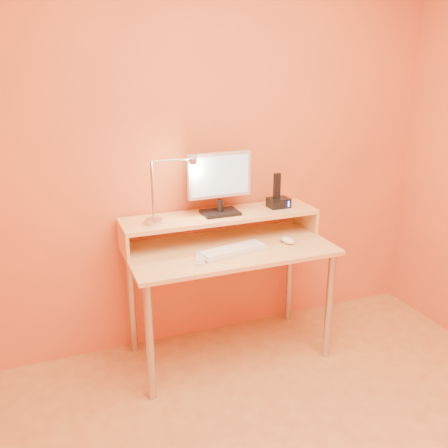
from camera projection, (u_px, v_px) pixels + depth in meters
name	position (u px, v px, depth m)	size (l,w,h in m)	color
wall_back	(210.00, 148.00, 2.95)	(3.00, 0.04, 2.50)	orange
desk_leg_fl	(150.00, 343.00, 2.55)	(0.04, 0.04, 0.69)	#B1B1B9
desk_leg_fr	(329.00, 307.00, 2.93)	(0.04, 0.04, 0.69)	#B1B1B9
desk_leg_bl	(132.00, 301.00, 2.99)	(0.04, 0.04, 0.69)	#B1B1B9
desk_leg_br	(289.00, 274.00, 3.37)	(0.04, 0.04, 0.69)	#B1B1B9
desk_lower	(229.00, 249.00, 2.84)	(1.20, 0.60, 0.03)	#EBB06D
shelf_riser_left	(123.00, 241.00, 2.75)	(0.02, 0.30, 0.14)	#EBB06D
shelf_riser_right	(305.00, 218.00, 3.15)	(0.02, 0.30, 0.14)	#EBB06D
desk_shelf	(220.00, 216.00, 2.93)	(1.20, 0.30, 0.03)	#EBB06D
monitor_foot	(220.00, 213.00, 2.92)	(0.22, 0.16, 0.02)	black
monitor_neck	(220.00, 206.00, 2.90)	(0.04, 0.04, 0.07)	black
monitor_panel	(219.00, 175.00, 2.85)	(0.39, 0.04, 0.27)	silver
monitor_back	(218.00, 174.00, 2.87)	(0.35, 0.01, 0.23)	black
monitor_screen	(221.00, 176.00, 2.84)	(0.36, 0.00, 0.23)	#A4CEE6
lamp_base	(154.00, 221.00, 2.75)	(0.10, 0.10, 0.03)	#B1B1B9
lamp_post	(152.00, 191.00, 2.69)	(0.01, 0.01, 0.33)	#B1B1B9
lamp_arm	(172.00, 160.00, 2.68)	(0.01, 0.01, 0.24)	#B1B1B9
lamp_head	(193.00, 161.00, 2.73)	(0.04, 0.04, 0.03)	#B1B1B9
lamp_bulb	(193.00, 164.00, 2.73)	(0.03, 0.03, 0.00)	#FFEAC6
phone_dock	(278.00, 203.00, 3.05)	(0.13, 0.10, 0.06)	black
phone_handset	(277.00, 186.00, 3.01)	(0.04, 0.03, 0.16)	black
phone_led	(289.00, 204.00, 3.02)	(0.01, 0.00, 0.04)	#1C64FC
keyboard	(233.00, 251.00, 2.75)	(0.40, 0.13, 0.02)	silver
mouse	(288.00, 240.00, 2.90)	(0.06, 0.11, 0.04)	white
remote_control	(200.00, 258.00, 2.65)	(0.05, 0.18, 0.02)	silver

